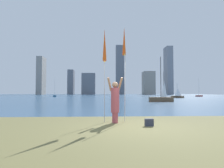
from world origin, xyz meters
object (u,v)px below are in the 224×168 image
(sailboat_2, at_px, (55,96))
(kite_flag_right, at_px, (124,44))
(sailboat_0, at_px, (199,96))
(sailboat_4, at_px, (164,91))
(kite_flag_left, at_px, (105,47))
(sailboat_3, at_px, (178,93))
(bag, at_px, (149,122))
(person, at_px, (115,100))
(sailboat_1, at_px, (161,99))

(sailboat_2, bearing_deg, kite_flag_right, -72.45)
(sailboat_0, height_order, sailboat_4, sailboat_0)
(kite_flag_left, xyz_separation_m, sailboat_4, (11.00, 26.81, -1.55))
(kite_flag_right, relative_size, sailboat_3, 1.26)
(bag, relative_size, sailboat_0, 0.06)
(person, height_order, sailboat_2, sailboat_2)
(bag, height_order, sailboat_2, sailboat_2)
(kite_flag_left, xyz_separation_m, sailboat_3, (16.45, 34.17, -2.02))
(person, xyz_separation_m, kite_flag_right, (0.43, 0.48, 2.46))
(kite_flag_right, xyz_separation_m, sailboat_4, (10.14, 26.24, -1.83))
(sailboat_0, bearing_deg, bag, -118.71)
(person, xyz_separation_m, sailboat_3, (16.02, 34.07, 0.16))
(kite_flag_left, distance_m, kite_flag_right, 1.07)
(sailboat_0, xyz_separation_m, sailboat_3, (-10.81, -11.91, 0.81))
(kite_flag_left, bearing_deg, sailboat_1, 66.37)
(sailboat_2, relative_size, sailboat_3, 1.45)
(bag, xyz_separation_m, sailboat_2, (-14.52, 44.77, 0.17))
(sailboat_1, height_order, sailboat_3, sailboat_1)
(sailboat_0, relative_size, sailboat_4, 1.03)
(sailboat_2, bearing_deg, sailboat_3, -18.64)
(kite_flag_left, relative_size, sailboat_0, 0.75)
(sailboat_4, bearing_deg, sailboat_0, 49.83)
(kite_flag_left, distance_m, bag, 3.45)
(person, bearing_deg, sailboat_4, 49.60)
(kite_flag_right, distance_m, sailboat_3, 37.11)
(bag, distance_m, sailboat_2, 47.07)
(person, relative_size, sailboat_0, 0.36)
(bag, relative_size, sailboat_2, 0.07)
(kite_flag_left, xyz_separation_m, sailboat_1, (7.49, 17.13, -2.71))
(bag, height_order, sailboat_4, sailboat_4)
(bag, height_order, sailboat_3, sailboat_3)
(kite_flag_left, relative_size, bag, 12.30)
(person, height_order, sailboat_0, sailboat_0)
(sailboat_0, height_order, sailboat_1, sailboat_1)
(sailboat_2, height_order, sailboat_3, sailboat_2)
(sailboat_0, relative_size, sailboat_2, 1.09)
(person, relative_size, sailboat_2, 0.39)
(bag, bearing_deg, kite_flag_left, 156.43)
(sailboat_3, bearing_deg, bag, -113.02)
(person, bearing_deg, sailboat_1, 48.66)
(sailboat_1, xyz_separation_m, sailboat_3, (8.96, 17.04, 0.69))
(sailboat_2, height_order, sailboat_4, sailboat_4)
(kite_flag_left, distance_m, sailboat_4, 29.02)
(bag, distance_m, sailboat_1, 18.78)
(person, height_order, kite_flag_right, kite_flag_right)
(sailboat_3, bearing_deg, person, -115.18)
(person, distance_m, kite_flag_left, 2.22)
(person, bearing_deg, sailboat_0, 40.92)
(kite_flag_left, bearing_deg, sailboat_3, 64.29)
(sailboat_2, bearing_deg, bag, -72.03)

